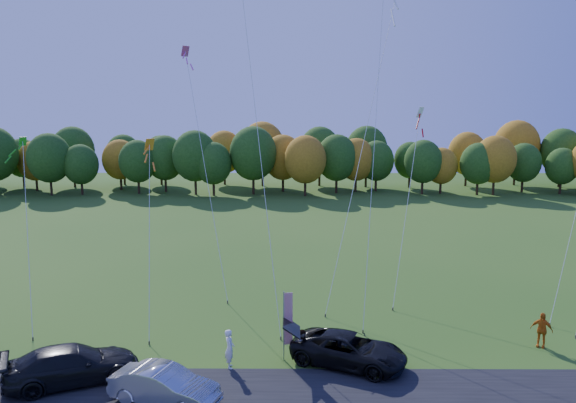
{
  "coord_description": "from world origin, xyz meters",
  "views": [
    {
      "loc": [
        0.17,
        -26.28,
        12.47
      ],
      "look_at": [
        0.0,
        6.0,
        7.0
      ],
      "focal_mm": 35.0,
      "sensor_mm": 36.0,
      "label": 1
    }
  ],
  "objects_px": {
    "person_east": "(541,330)",
    "feather_flag": "(287,318)",
    "silver_sedan": "(164,386)",
    "black_suv": "(349,350)"
  },
  "relations": [
    {
      "from": "person_east",
      "to": "silver_sedan",
      "type": "bearing_deg",
      "value": -132.56
    },
    {
      "from": "feather_flag",
      "to": "black_suv",
      "type": "bearing_deg",
      "value": -10.62
    },
    {
      "from": "person_east",
      "to": "feather_flag",
      "type": "height_order",
      "value": "feather_flag"
    },
    {
      "from": "person_east",
      "to": "feather_flag",
      "type": "distance_m",
      "value": 13.47
    },
    {
      "from": "black_suv",
      "to": "feather_flag",
      "type": "bearing_deg",
      "value": 104.22
    },
    {
      "from": "silver_sedan",
      "to": "feather_flag",
      "type": "distance_m",
      "value": 6.81
    },
    {
      "from": "silver_sedan",
      "to": "person_east",
      "type": "relative_size",
      "value": 2.54
    },
    {
      "from": "black_suv",
      "to": "silver_sedan",
      "type": "relative_size",
      "value": 1.18
    },
    {
      "from": "person_east",
      "to": "black_suv",
      "type": "bearing_deg",
      "value": -138.17
    },
    {
      "from": "silver_sedan",
      "to": "feather_flag",
      "type": "relative_size",
      "value": 1.34
    }
  ]
}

